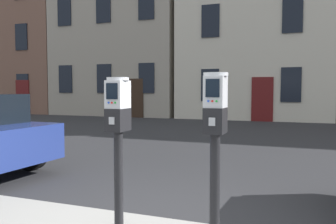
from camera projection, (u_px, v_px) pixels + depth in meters
The scene contains 5 objects.
parking_meter_near_kerb at pixel (118, 125), 3.46m from camera, with size 0.22×0.25×1.48m.
parking_meter_twin_adjacent at pixel (215, 126), 3.11m from camera, with size 0.22×0.25×1.51m.
townhouse_cream_stone at pixel (36, 47), 25.40m from camera, with size 7.40×6.76×9.14m.
townhouse_brick_corner at pixel (129, 22), 22.33m from camera, with size 7.76×6.16×11.59m.
townhouse_orange_brick at pixel (259, 4), 19.82m from camera, with size 7.63×6.88×12.60m.
Camera 1 is at (1.45, -3.23, 1.50)m, focal length 37.91 mm.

